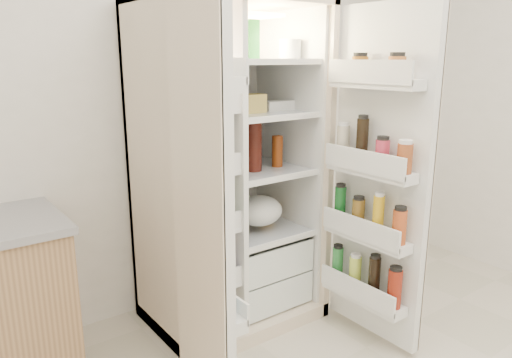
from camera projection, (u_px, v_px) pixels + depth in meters
wall_back at (184, 84)px, 2.86m from camera, size 4.00×0.02×2.70m
refrigerator at (228, 193)px, 2.78m from camera, size 0.92×0.70×1.80m
freezer_door at (203, 211)px, 1.98m from camera, size 0.15×0.40×1.72m
fridge_door at (378, 183)px, 2.48m from camera, size 0.17×0.58×1.72m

